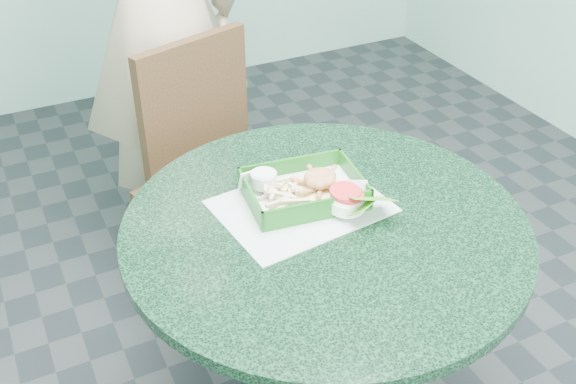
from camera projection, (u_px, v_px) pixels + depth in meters
name	position (u px, v px, depth m)	size (l,w,h in m)	color
cafe_table	(323.00, 282.00, 1.69)	(0.96, 0.96, 0.75)	#2D2B36
dining_chair	(209.00, 164.00, 2.23)	(0.42, 0.42, 0.93)	black
placemat	(301.00, 213.00, 1.64)	(0.39, 0.29, 0.00)	#AABBB6
food_basket	(304.00, 199.00, 1.66)	(0.28, 0.20, 0.06)	#135613
crab_sandwich	(321.00, 188.00, 1.64)	(0.12, 0.12, 0.07)	#ECD673
fries_pile	(288.00, 203.00, 1.61)	(0.10, 0.11, 0.04)	beige
sauce_ramekin	(263.00, 188.00, 1.64)	(0.06, 0.06, 0.04)	silver
garnish_cup	(353.00, 203.00, 1.60)	(0.13, 0.13, 0.05)	white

